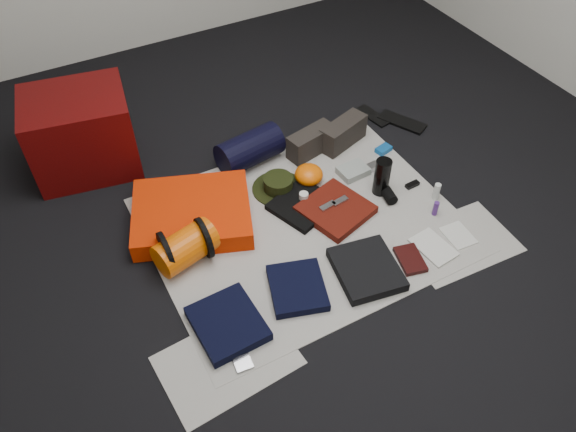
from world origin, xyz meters
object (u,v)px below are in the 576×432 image
navy_duffel (250,149)px  red_cabinet (81,133)px  water_bottle (382,177)px  compact_camera (372,167)px  stuff_sack (186,247)px  paperback_book (410,259)px  sleeping_pad (192,214)px

navy_duffel → red_cabinet: bearing=143.4°
navy_duffel → water_bottle: water_bottle is taller
water_bottle → compact_camera: bearing=69.1°
stuff_sack → compact_camera: stuff_sack is taller
red_cabinet → paperback_book: bearing=-41.5°
navy_duffel → compact_camera: bearing=-42.7°
water_bottle → stuff_sack: bearing=177.1°
stuff_sack → paperback_book: stuff_sack is taller
sleeping_pad → navy_duffel: 0.57m
sleeping_pad → paperback_book: sleeping_pad is taller
water_bottle → compact_camera: water_bottle is taller
red_cabinet → compact_camera: red_cabinet is taller
stuff_sack → navy_duffel: size_ratio=0.80×
navy_duffel → paperback_book: size_ratio=2.12×
stuff_sack → paperback_book: bearing=-29.3°
water_bottle → paperback_book: water_bottle is taller
stuff_sack → compact_camera: (1.22, 0.12, -0.07)m
red_cabinet → sleeping_pad: red_cabinet is taller
stuff_sack → water_bottle: (1.15, -0.06, 0.02)m
navy_duffel → water_bottle: bearing=-56.4°
red_cabinet → navy_duffel: size_ratio=1.48×
navy_duffel → compact_camera: size_ratio=4.40×
sleeping_pad → navy_duffel: (0.49, 0.29, 0.04)m
stuff_sack → compact_camera: bearing=5.8°
navy_duffel → compact_camera: (0.60, -0.41, -0.08)m
stuff_sack → paperback_book: size_ratio=1.69×
sleeping_pad → water_bottle: size_ratio=2.73×
sleeping_pad → water_bottle: 1.07m
red_cabinet → water_bottle: size_ratio=2.51×
stuff_sack → navy_duffel: navy_duffel is taller
red_cabinet → paperback_book: (1.22, -1.53, -0.22)m
water_bottle → navy_duffel: bearing=132.5°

